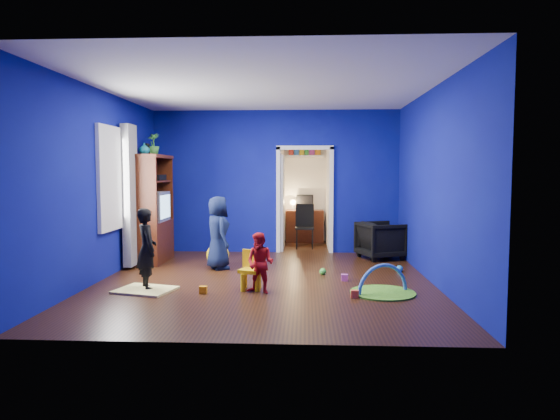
{
  "coord_description": "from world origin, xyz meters",
  "views": [
    {
      "loc": [
        0.61,
        -7.43,
        1.66
      ],
      "look_at": [
        0.21,
        0.4,
        1.05
      ],
      "focal_mm": 32.0,
      "sensor_mm": 36.0,
      "label": 1
    }
  ],
  "objects_px": {
    "toddler_red": "(260,263)",
    "crt_tv": "(153,206)",
    "child_navy": "(218,233)",
    "kid_chair": "(251,272)",
    "tv_armoire": "(151,209)",
    "study_desk": "(305,226)",
    "vase": "(144,149)",
    "play_mat": "(383,293)",
    "child_black": "(147,249)",
    "folding_chair": "(305,227)",
    "armchair": "(381,240)",
    "hopper_ball": "(218,255)"
  },
  "relations": [
    {
      "from": "toddler_red",
      "to": "crt_tv",
      "type": "height_order",
      "value": "crt_tv"
    },
    {
      "from": "toddler_red",
      "to": "folding_chair",
      "type": "relative_size",
      "value": 0.9
    },
    {
      "from": "vase",
      "to": "play_mat",
      "type": "height_order",
      "value": "vase"
    },
    {
      "from": "toddler_red",
      "to": "vase",
      "type": "relative_size",
      "value": 4.11
    },
    {
      "from": "child_black",
      "to": "crt_tv",
      "type": "height_order",
      "value": "crt_tv"
    },
    {
      "from": "play_mat",
      "to": "kid_chair",
      "type": "bearing_deg",
      "value": 175.69
    },
    {
      "from": "child_navy",
      "to": "toddler_red",
      "type": "relative_size",
      "value": 1.49
    },
    {
      "from": "tv_armoire",
      "to": "crt_tv",
      "type": "bearing_deg",
      "value": 0.0
    },
    {
      "from": "kid_chair",
      "to": "folding_chair",
      "type": "relative_size",
      "value": 0.54
    },
    {
      "from": "hopper_ball",
      "to": "vase",
      "type": "bearing_deg",
      "value": 176.76
    },
    {
      "from": "toddler_red",
      "to": "tv_armoire",
      "type": "distance_m",
      "value": 3.24
    },
    {
      "from": "child_black",
      "to": "hopper_ball",
      "type": "height_order",
      "value": "child_black"
    },
    {
      "from": "hopper_ball",
      "to": "kid_chair",
      "type": "bearing_deg",
      "value": -65.86
    },
    {
      "from": "toddler_red",
      "to": "crt_tv",
      "type": "xyz_separation_m",
      "value": [
        -2.18,
        2.29,
        0.6
      ]
    },
    {
      "from": "tv_armoire",
      "to": "hopper_ball",
      "type": "relative_size",
      "value": 4.91
    },
    {
      "from": "crt_tv",
      "to": "folding_chair",
      "type": "bearing_deg",
      "value": 32.25
    },
    {
      "from": "vase",
      "to": "child_navy",
      "type": "bearing_deg",
      "value": -13.49
    },
    {
      "from": "vase",
      "to": "study_desk",
      "type": "xyz_separation_m",
      "value": [
        2.82,
        3.01,
        -1.69
      ]
    },
    {
      "from": "armchair",
      "to": "crt_tv",
      "type": "bearing_deg",
      "value": 76.3
    },
    {
      "from": "armchair",
      "to": "vase",
      "type": "xyz_separation_m",
      "value": [
        -4.28,
        -0.82,
        1.71
      ]
    },
    {
      "from": "tv_armoire",
      "to": "study_desk",
      "type": "xyz_separation_m",
      "value": [
        2.82,
        2.71,
        -0.6
      ]
    },
    {
      "from": "study_desk",
      "to": "hopper_ball",
      "type": "bearing_deg",
      "value": -116.22
    },
    {
      "from": "toddler_red",
      "to": "crt_tv",
      "type": "bearing_deg",
      "value": 154.22
    },
    {
      "from": "child_navy",
      "to": "tv_armoire",
      "type": "bearing_deg",
      "value": 38.28
    },
    {
      "from": "toddler_red",
      "to": "child_black",
      "type": "bearing_deg",
      "value": -164.47
    },
    {
      "from": "crt_tv",
      "to": "child_navy",
      "type": "bearing_deg",
      "value": -25.47
    },
    {
      "from": "toddler_red",
      "to": "hopper_ball",
      "type": "height_order",
      "value": "toddler_red"
    },
    {
      "from": "play_mat",
      "to": "child_black",
      "type": "bearing_deg",
      "value": 178.57
    },
    {
      "from": "vase",
      "to": "study_desk",
      "type": "height_order",
      "value": "vase"
    },
    {
      "from": "child_navy",
      "to": "play_mat",
      "type": "bearing_deg",
      "value": -149.24
    },
    {
      "from": "crt_tv",
      "to": "play_mat",
      "type": "relative_size",
      "value": 0.79
    },
    {
      "from": "child_black",
      "to": "tv_armoire",
      "type": "xyz_separation_m",
      "value": [
        -0.61,
        2.15,
        0.41
      ]
    },
    {
      "from": "armchair",
      "to": "crt_tv",
      "type": "distance_m",
      "value": 4.32
    },
    {
      "from": "armchair",
      "to": "study_desk",
      "type": "height_order",
      "value": "study_desk"
    },
    {
      "from": "kid_chair",
      "to": "toddler_red",
      "type": "bearing_deg",
      "value": -34.02
    },
    {
      "from": "vase",
      "to": "child_black",
      "type": "bearing_deg",
      "value": -71.77
    },
    {
      "from": "kid_chair",
      "to": "play_mat",
      "type": "relative_size",
      "value": 0.57
    },
    {
      "from": "armchair",
      "to": "child_navy",
      "type": "relative_size",
      "value": 0.63
    },
    {
      "from": "tv_armoire",
      "to": "kid_chair",
      "type": "xyz_separation_m",
      "value": [
        2.07,
        -2.09,
        -0.73
      ]
    },
    {
      "from": "toddler_red",
      "to": "armchair",
      "type": "bearing_deg",
      "value": 74.51
    },
    {
      "from": "child_navy",
      "to": "kid_chair",
      "type": "xyz_separation_m",
      "value": [
        0.72,
        -1.47,
        -0.37
      ]
    },
    {
      "from": "child_navy",
      "to": "tv_armoire",
      "type": "height_order",
      "value": "tv_armoire"
    },
    {
      "from": "child_navy",
      "to": "crt_tv",
      "type": "height_order",
      "value": "crt_tv"
    },
    {
      "from": "child_black",
      "to": "tv_armoire",
      "type": "relative_size",
      "value": 0.59
    },
    {
      "from": "child_black",
      "to": "play_mat",
      "type": "distance_m",
      "value": 3.33
    },
    {
      "from": "child_black",
      "to": "study_desk",
      "type": "xyz_separation_m",
      "value": [
        2.21,
        4.86,
        -0.2
      ]
    },
    {
      "from": "hopper_ball",
      "to": "crt_tv",
      "type": "bearing_deg",
      "value": 163.47
    },
    {
      "from": "child_navy",
      "to": "tv_armoire",
      "type": "relative_size",
      "value": 0.63
    },
    {
      "from": "armchair",
      "to": "child_black",
      "type": "xyz_separation_m",
      "value": [
        -3.67,
        -2.67,
        0.22
      ]
    },
    {
      "from": "armchair",
      "to": "hopper_ball",
      "type": "relative_size",
      "value": 1.96
    }
  ]
}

